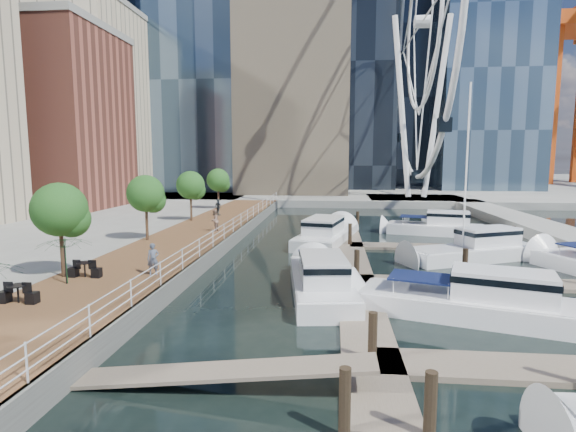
# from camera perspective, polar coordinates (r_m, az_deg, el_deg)

# --- Properties ---
(ground) EXTENTS (520.00, 520.00, 0.00)m
(ground) POSITION_cam_1_polar(r_m,az_deg,el_deg) (17.60, -0.10, -15.17)
(ground) COLOR black
(ground) RESTS_ON ground
(boardwalk) EXTENTS (6.00, 60.00, 1.00)m
(boardwalk) POSITION_cam_1_polar(r_m,az_deg,el_deg) (33.54, -12.93, -3.58)
(boardwalk) COLOR brown
(boardwalk) RESTS_ON ground
(seawall) EXTENTS (0.25, 60.00, 1.00)m
(seawall) POSITION_cam_1_polar(r_m,az_deg,el_deg) (32.71, -7.93, -3.74)
(seawall) COLOR #595954
(seawall) RESTS_ON ground
(land_far) EXTENTS (200.00, 114.00, 1.00)m
(land_far) POSITION_cam_1_polar(r_m,az_deg,el_deg) (118.36, 4.93, 4.27)
(land_far) COLOR gray
(land_far) RESTS_ON ground
(breakwater) EXTENTS (4.00, 60.00, 1.00)m
(breakwater) POSITION_cam_1_polar(r_m,az_deg,el_deg) (41.05, 32.22, -2.55)
(breakwater) COLOR gray
(breakwater) RESTS_ON ground
(pier) EXTENTS (14.00, 12.00, 1.00)m
(pier) POSITION_cam_1_polar(r_m,az_deg,el_deg) (69.57, 15.93, 1.90)
(pier) COLOR gray
(pier) RESTS_ON ground
(railing) EXTENTS (0.10, 60.00, 1.05)m
(railing) POSITION_cam_1_polar(r_m,az_deg,el_deg) (32.55, -8.14, -1.96)
(railing) COLOR white
(railing) RESTS_ON boardwalk
(floating_docks) EXTENTS (16.00, 34.00, 2.60)m
(floating_docks) POSITION_cam_1_polar(r_m,az_deg,el_deg) (27.63, 18.89, -6.14)
(floating_docks) COLOR #6D6051
(floating_docks) RESTS_ON ground
(ferris_wheel) EXTENTS (5.80, 45.60, 47.80)m
(ferris_wheel) POSITION_cam_1_polar(r_m,az_deg,el_deg) (71.90, 16.70, 22.50)
(ferris_wheel) COLOR white
(ferris_wheel) RESTS_ON ground
(street_trees) EXTENTS (2.60, 42.60, 4.60)m
(street_trees) POSITION_cam_1_polar(r_m,az_deg,el_deg) (32.97, -17.63, 2.72)
(street_trees) COLOR #3F2B1C
(street_trees) RESTS_ON ground
(yacht_foreground) EXTENTS (10.62, 5.68, 2.15)m
(yacht_foreground) POSITION_cam_1_polar(r_m,az_deg,el_deg) (21.10, 22.26, -11.86)
(yacht_foreground) COLOR white
(yacht_foreground) RESTS_ON ground
(pedestrian_near) EXTENTS (0.68, 0.57, 1.59)m
(pedestrian_near) POSITION_cam_1_polar(r_m,az_deg,el_deg) (23.24, -16.76, -5.27)
(pedestrian_near) COLOR #4D5667
(pedestrian_near) RESTS_ON boardwalk
(pedestrian_mid) EXTENTS (0.79, 0.94, 1.72)m
(pedestrian_mid) POSITION_cam_1_polar(r_m,az_deg,el_deg) (35.98, -9.34, -0.56)
(pedestrian_mid) COLOR gray
(pedestrian_mid) RESTS_ON boardwalk
(pedestrian_far) EXTENTS (1.02, 0.94, 1.68)m
(pedestrian_far) POSITION_cam_1_polar(r_m,az_deg,el_deg) (46.03, -8.84, 1.13)
(pedestrian_far) COLOR #384046
(pedestrian_far) RESTS_ON boardwalk
(moored_yachts) EXTENTS (22.86, 34.57, 11.50)m
(moored_yachts) POSITION_cam_1_polar(r_m,az_deg,el_deg) (30.52, 21.01, -5.92)
(moored_yachts) COLOR white
(moored_yachts) RESTS_ON ground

